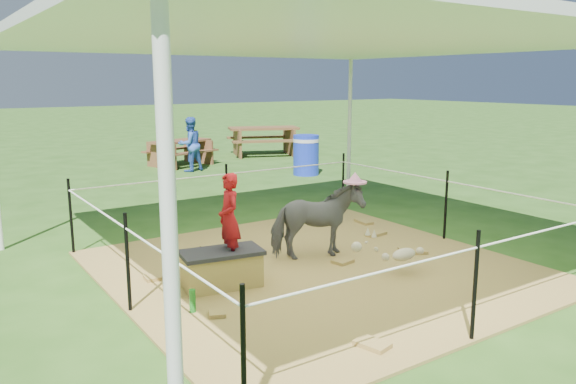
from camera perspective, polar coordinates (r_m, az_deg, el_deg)
ground at (r=6.76m, az=2.86°, el=-7.92°), size 90.00×90.00×0.00m
hay_patch at (r=6.75m, az=2.86°, el=-7.80°), size 4.60×4.60×0.03m
canopy_tent at (r=6.40m, az=3.11°, el=15.48°), size 6.30×6.30×2.90m
rope_fence at (r=6.58m, az=2.92°, el=-2.62°), size 4.54×4.54×1.00m
straw_bale at (r=6.14m, az=-6.73°, el=-7.92°), size 0.87×0.53×0.36m
dark_cloth at (r=6.08m, az=-6.77°, el=-6.11°), size 0.93×0.58×0.05m
woman at (r=6.00m, az=-6.03°, el=-1.73°), size 0.29×0.39×0.97m
green_bottle at (r=5.56m, az=-9.68°, el=-10.83°), size 0.07×0.07×0.23m
pony at (r=6.97m, az=2.93°, el=-3.00°), size 1.22×0.78×0.95m
pink_hat at (r=6.86m, az=2.97°, el=1.39°), size 0.29×0.29×0.14m
foal at (r=6.60m, az=11.70°, el=-5.99°), size 0.97×0.60×0.51m
trash_barrel at (r=13.37m, az=1.84°, el=3.78°), size 0.62×0.62×0.95m
picnic_table_near at (r=15.11m, az=-10.87°, el=3.93°), size 1.90×1.60×0.68m
picnic_table_far at (r=16.90m, az=-2.50°, el=5.18°), size 2.43×2.10×0.85m
distant_person at (r=14.07m, az=-9.93°, el=4.80°), size 0.74×0.63×1.34m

